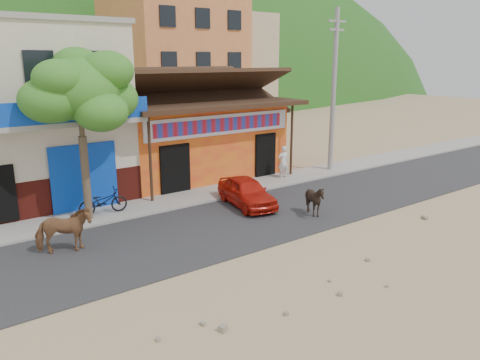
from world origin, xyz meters
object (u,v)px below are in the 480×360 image
Objects in this scene: tree at (82,136)px; cow_tan at (64,231)px; cow_dark at (315,200)px; utility_pole at (334,91)px; red_car at (247,192)px; scooter at (103,202)px; pedestrian at (283,162)px.

tree is 3.64× the size of cow_tan.
cow_dark is (8.52, -2.03, -0.10)m from cow_tan.
utility_pole is 2.39× the size of red_car.
tree reaches higher than cow_dark.
cow_dark reaches higher than scooter.
red_car is (7.23, 0.45, -0.13)m from cow_tan.
utility_pole is 6.67× the size of cow_dark.
red_car is 1.86× the size of scooter.
red_car is 2.15× the size of pedestrian.
tree reaches higher than cow_tan.
cow_dark is 0.36× the size of red_car.
scooter is (0.60, 0.15, -2.53)m from tree.
cow_tan reaches higher than cow_dark.
scooter is (-12.20, -0.05, -3.53)m from utility_pole.
cow_tan is 1.37× the size of cow_dark.
cow_tan reaches higher than red_car.
cow_dark is at bearing -121.10° from scooter.
scooter is at bearing 8.85° from pedestrian.
cow_tan is at bearing -131.24° from cow_dark.
cow_tan is (-14.38, -2.65, -3.38)m from utility_pole.
cow_tan is at bearing 145.12° from scooter.
cow_dark is 5.54m from pedestrian.
utility_pole reaches higher than cow_tan.
utility_pole is 12.70m from scooter.
cow_tan is 3.40m from scooter.
utility_pole is at bearing 0.90° from tree.
utility_pole is 5.15× the size of pedestrian.
tree is at bearing 109.49° from scooter.
tree reaches higher than pedestrian.
tree reaches higher than red_car.
pedestrian is at bearing -58.26° from cow_tan.
pedestrian is at bearing 41.30° from red_car.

